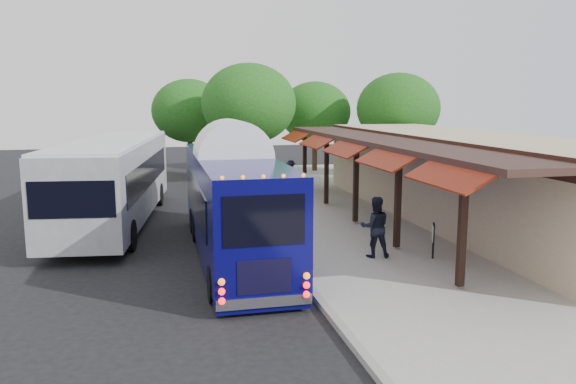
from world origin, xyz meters
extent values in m
plane|color=black|center=(0.00, 0.00, 0.00)|extent=(90.00, 90.00, 0.00)
cube|color=#9E9B93|center=(5.00, 4.00, 0.07)|extent=(10.00, 40.00, 0.15)
cube|color=gray|center=(0.05, 4.00, 0.07)|extent=(0.20, 40.00, 0.16)
cube|color=tan|center=(8.50, 4.00, 1.80)|extent=(5.00, 20.00, 3.60)
cube|color=black|center=(5.98, 4.00, 3.30)|extent=(0.06, 20.00, 0.60)
cube|color=#331E19|center=(4.90, 4.00, 3.40)|extent=(2.60, 20.00, 0.18)
cube|color=black|center=(3.78, -4.00, 1.80)|extent=(0.18, 0.18, 3.16)
cube|color=maroon|center=(3.35, -4.00, 3.15)|extent=(1.00, 3.20, 0.57)
cube|color=black|center=(3.78, 0.00, 1.80)|extent=(0.18, 0.18, 3.16)
cube|color=maroon|center=(3.35, 0.00, 3.15)|extent=(1.00, 3.20, 0.57)
cube|color=black|center=(3.78, 4.00, 1.80)|extent=(0.18, 0.18, 3.16)
cube|color=maroon|center=(3.35, 4.00, 3.15)|extent=(1.00, 3.20, 0.57)
cube|color=black|center=(3.78, 8.00, 1.80)|extent=(0.18, 0.18, 3.16)
cube|color=maroon|center=(3.35, 8.00, 3.15)|extent=(1.00, 3.20, 0.57)
cube|color=black|center=(3.78, 12.00, 1.80)|extent=(0.18, 0.18, 3.16)
cube|color=maroon|center=(3.35, 12.00, 3.15)|extent=(1.00, 3.20, 0.57)
sphere|color=#16647B|center=(4.20, -2.00, 2.88)|extent=(0.26, 0.26, 0.26)
sphere|color=#16647B|center=(4.20, 3.00, 2.88)|extent=(0.26, 0.26, 0.26)
sphere|color=#16647B|center=(4.20, 8.00, 2.88)|extent=(0.26, 0.26, 0.26)
cube|color=#090754|center=(-1.45, 0.93, 1.82)|extent=(2.34, 10.81, 2.84)
cube|color=#090754|center=(-1.45, 0.93, 0.27)|extent=(2.29, 10.70, 0.32)
ellipsoid|color=white|center=(-1.45, 0.93, 3.22)|extent=(2.34, 10.59, 0.50)
cube|color=black|center=(-1.45, -4.48, 2.30)|extent=(1.88, 0.04, 1.17)
cube|color=silver|center=(-1.45, -4.41, 0.38)|extent=(2.25, 0.17, 0.25)
sphere|color=#FF0C0C|center=(-2.44, -4.50, 0.61)|extent=(0.16, 0.16, 0.16)
sphere|color=#FF0C0C|center=(-0.46, -4.50, 0.61)|extent=(0.16, 0.16, 0.16)
cylinder|color=black|center=(-2.49, -3.17, 0.47)|extent=(0.27, 0.94, 0.94)
cylinder|color=black|center=(-0.41, -3.17, 0.47)|extent=(0.27, 0.94, 0.94)
cylinder|color=black|center=(-2.49, 4.39, 0.47)|extent=(0.27, 0.94, 0.94)
cylinder|color=black|center=(-0.41, 4.39, 0.47)|extent=(0.27, 0.94, 0.94)
cube|color=gray|center=(-5.48, 6.81, 1.85)|extent=(4.20, 12.94, 2.93)
cube|color=black|center=(-6.88, 6.81, 2.10)|extent=(1.27, 10.74, 1.11)
cube|color=black|center=(-4.09, 6.81, 2.10)|extent=(1.27, 10.74, 1.11)
cube|color=silver|center=(-5.48, 6.81, 3.36)|extent=(4.11, 12.69, 0.11)
cylinder|color=black|center=(-6.76, 2.36, 0.53)|extent=(0.43, 1.09, 1.06)
cylinder|color=black|center=(-4.21, 2.36, 0.53)|extent=(0.43, 1.09, 1.06)
cylinder|color=black|center=(-6.76, 10.62, 0.53)|extent=(0.43, 1.09, 1.06)
cylinder|color=black|center=(-4.21, 10.62, 0.53)|extent=(0.43, 1.09, 1.06)
imported|color=black|center=(0.87, 4.89, 1.04)|extent=(0.69, 0.48, 1.79)
imported|color=black|center=(2.74, -0.70, 1.10)|extent=(1.04, 0.87, 1.90)
imported|color=black|center=(0.60, 4.23, 0.94)|extent=(1.00, 0.68, 1.58)
imported|color=black|center=(3.40, 13.62, 0.91)|extent=(1.13, 0.93, 1.52)
cube|color=black|center=(4.41, -1.29, 0.70)|extent=(0.08, 0.08, 1.09)
cube|color=black|center=(4.41, -1.29, 0.94)|extent=(0.24, 0.47, 0.59)
cube|color=white|center=(4.38, -1.29, 0.94)|extent=(0.18, 0.39, 0.50)
cylinder|color=#382314|center=(1.53, 16.51, 1.61)|extent=(0.36, 0.36, 3.22)
ellipsoid|color=#174812|center=(1.53, 16.51, 4.76)|extent=(5.57, 5.57, 4.73)
cylinder|color=#382314|center=(6.76, 20.74, 1.41)|extent=(0.36, 0.36, 2.82)
ellipsoid|color=#174812|center=(6.76, 20.74, 4.16)|extent=(4.87, 4.87, 4.14)
cylinder|color=#382314|center=(11.02, 16.60, 1.51)|extent=(0.36, 0.36, 3.02)
ellipsoid|color=#174812|center=(11.02, 16.60, 4.46)|extent=(5.21, 5.21, 4.43)
cylinder|color=#382314|center=(-1.67, 21.98, 1.44)|extent=(0.36, 0.36, 2.89)
ellipsoid|color=#174812|center=(-1.67, 21.98, 4.26)|extent=(4.98, 4.98, 4.24)
camera|label=1|loc=(-3.64, -16.58, 4.96)|focal=35.00mm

